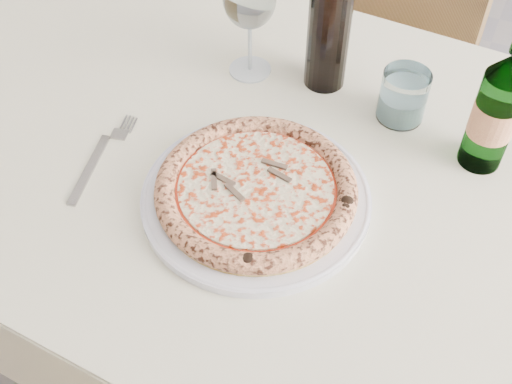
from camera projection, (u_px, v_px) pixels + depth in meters
floor at (293, 285)px, 1.75m from camera, size 5.00×6.00×0.02m
dining_table at (281, 193)px, 1.07m from camera, size 1.51×0.95×0.76m
chair_far at (382, 26)px, 1.62m from camera, size 0.51×0.51×0.93m
plate at (256, 197)px, 0.94m from camera, size 0.34×0.34×0.02m
pizza at (256, 189)px, 0.92m from camera, size 0.29×0.29×0.03m
fork at (99, 158)px, 1.00m from camera, size 0.05×0.21×0.00m
wine_glass at (250, 1)px, 1.04m from camera, size 0.09×0.09×0.20m
tumbler at (403, 99)px, 1.04m from camera, size 0.08×0.08×0.09m
beer_bottle at (496, 111)px, 0.92m from camera, size 0.07×0.07×0.25m
wine_bottle at (330, 20)px, 1.03m from camera, size 0.07×0.07×0.29m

